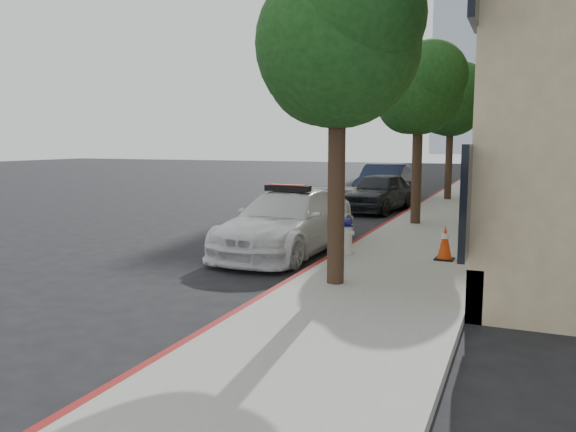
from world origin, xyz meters
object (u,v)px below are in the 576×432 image
Objects in this scene: police_car at (288,222)px; fire_hydrant at (347,236)px; parked_car_far at (384,183)px; parked_car_mid at (379,192)px; traffic_cone at (445,242)px.

police_car reaches higher than fire_hydrant.
parked_car_far is 6.14× the size of fire_hydrant.
police_car is at bearing -89.71° from parked_car_far.
parked_car_mid is 5.33× the size of fire_hydrant.
parked_car_far is at bearing 115.39° from fire_hydrant.
police_car reaches higher than parked_car_mid.
parked_car_mid is at bearing 111.93° from traffic_cone.
traffic_cone is (4.13, -12.24, -0.31)m from parked_car_far.
fire_hydrant reaches higher than traffic_cone.
parked_car_far reaches higher than parked_car_mid.
parked_car_mid is 0.87× the size of parked_car_far.
parked_car_far reaches higher than traffic_cone.
traffic_cone is at bearing -60.64° from parked_car_mid.
police_car is 6.35× the size of fire_hydrant.
fire_hydrant is (1.57, -0.35, -0.20)m from police_car.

